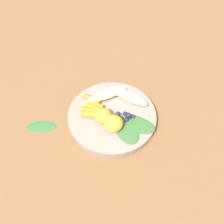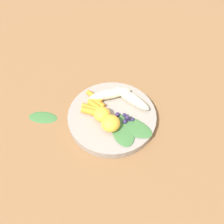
{
  "view_description": "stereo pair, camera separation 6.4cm",
  "coord_description": "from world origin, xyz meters",
  "px_view_note": "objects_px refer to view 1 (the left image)",
  "views": [
    {
      "loc": [
        0.31,
        -0.23,
        0.55
      ],
      "look_at": [
        0.0,
        0.0,
        0.04
      ],
      "focal_mm": 35.45,
      "sensor_mm": 36.0,
      "label": 1
    },
    {
      "loc": [
        0.35,
        -0.17,
        0.55
      ],
      "look_at": [
        0.0,
        0.0,
        0.04
      ],
      "focal_mm": 35.45,
      "sensor_mm": 36.0,
      "label": 2
    }
  ],
  "objects_px": {
    "banana_peeled_right": "(128,96)",
    "kale_leaf_stray": "(41,127)",
    "bowl": "(112,117)",
    "orange_segment_near": "(113,123)",
    "banana_peeled_left": "(107,95)"
  },
  "relations": [
    {
      "from": "banana_peeled_left",
      "to": "orange_segment_near",
      "type": "bearing_deg",
      "value": 75.8
    },
    {
      "from": "banana_peeled_left",
      "to": "orange_segment_near",
      "type": "height_order",
      "value": "orange_segment_near"
    },
    {
      "from": "orange_segment_near",
      "to": "bowl",
      "type": "bearing_deg",
      "value": 148.96
    },
    {
      "from": "banana_peeled_left",
      "to": "kale_leaf_stray",
      "type": "height_order",
      "value": "banana_peeled_left"
    },
    {
      "from": "bowl",
      "to": "orange_segment_near",
      "type": "relative_size",
      "value": 4.92
    },
    {
      "from": "bowl",
      "to": "orange_segment_near",
      "type": "height_order",
      "value": "orange_segment_near"
    },
    {
      "from": "orange_segment_near",
      "to": "banana_peeled_right",
      "type": "bearing_deg",
      "value": 120.09
    },
    {
      "from": "bowl",
      "to": "banana_peeled_left",
      "type": "bearing_deg",
      "value": 158.38
    },
    {
      "from": "bowl",
      "to": "banana_peeled_left",
      "type": "xyz_separation_m",
      "value": [
        -0.06,
        0.02,
        0.03
      ]
    },
    {
      "from": "banana_peeled_right",
      "to": "kale_leaf_stray",
      "type": "distance_m",
      "value": 0.28
    },
    {
      "from": "bowl",
      "to": "kale_leaf_stray",
      "type": "distance_m",
      "value": 0.21
    },
    {
      "from": "bowl",
      "to": "orange_segment_near",
      "type": "bearing_deg",
      "value": -31.04
    },
    {
      "from": "bowl",
      "to": "banana_peeled_left",
      "type": "height_order",
      "value": "banana_peeled_left"
    },
    {
      "from": "orange_segment_near",
      "to": "kale_leaf_stray",
      "type": "bearing_deg",
      "value": -130.79
    },
    {
      "from": "banana_peeled_left",
      "to": "kale_leaf_stray",
      "type": "bearing_deg",
      "value": 0.84
    }
  ]
}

